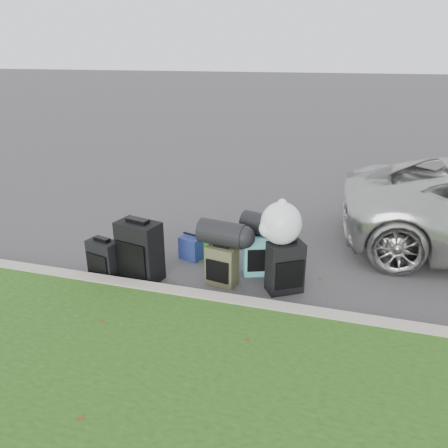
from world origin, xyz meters
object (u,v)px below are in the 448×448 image
(suitcase_large_black_right, at_px, (285,267))
(tote_navy, at_px, (192,248))
(suitcase_small_black, at_px, (104,259))
(suitcase_olive, at_px, (222,265))
(tote_green, at_px, (214,247))
(suitcase_teal, at_px, (258,254))
(suitcase_large_black_left, at_px, (140,251))

(suitcase_large_black_right, relative_size, tote_navy, 1.97)
(suitcase_small_black, distance_m, tote_navy, 1.23)
(suitcase_olive, height_order, suitcase_large_black_right, suitcase_large_black_right)
(suitcase_small_black, xyz_separation_m, suitcase_olive, (1.52, 0.26, 0.00))
(suitcase_small_black, bearing_deg, suitcase_olive, 24.07)
(suitcase_olive, bearing_deg, tote_navy, 147.02)
(tote_green, bearing_deg, suitcase_teal, -5.96)
(suitcase_large_black_left, height_order, suitcase_teal, suitcase_large_black_left)
(suitcase_olive, bearing_deg, suitcase_large_black_left, -161.02)
(suitcase_small_black, height_order, tote_navy, suitcase_small_black)
(suitcase_large_black_left, bearing_deg, suitcase_teal, 34.25)
(suitcase_small_black, height_order, tote_green, suitcase_small_black)
(suitcase_large_black_left, xyz_separation_m, suitcase_olive, (1.04, 0.16, -0.13))
(suitcase_olive, distance_m, tote_green, 0.77)
(suitcase_small_black, height_order, suitcase_olive, suitcase_olive)
(suitcase_olive, distance_m, suitcase_large_black_right, 0.79)
(tote_navy, bearing_deg, suitcase_small_black, -118.97)
(suitcase_teal, relative_size, tote_green, 1.72)
(suitcase_large_black_left, distance_m, suitcase_teal, 1.54)
(suitcase_small_black, xyz_separation_m, tote_green, (1.19, 0.95, -0.09))
(suitcase_teal, bearing_deg, suitcase_large_black_right, -61.77)
(suitcase_olive, height_order, tote_green, suitcase_olive)
(suitcase_olive, xyz_separation_m, tote_green, (-0.33, 0.69, -0.10))
(suitcase_large_black_right, xyz_separation_m, tote_navy, (-1.41, 0.54, -0.16))
(suitcase_large_black_right, bearing_deg, suitcase_large_black_left, 154.30)
(suitcase_large_black_left, xyz_separation_m, suitcase_large_black_right, (1.83, 0.21, -0.07))
(suitcase_olive, relative_size, tote_green, 1.59)
(suitcase_olive, xyz_separation_m, tote_navy, (-0.62, 0.58, -0.09))
(tote_green, bearing_deg, suitcase_large_black_left, -113.38)
(suitcase_teal, distance_m, tote_navy, 1.03)
(suitcase_teal, xyz_separation_m, suitcase_large_black_right, (0.41, -0.35, 0.04))
(suitcase_teal, bearing_deg, suitcase_small_black, 178.36)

